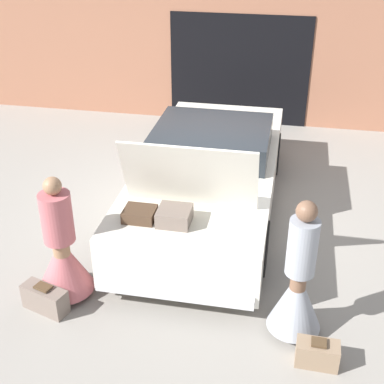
{
  "coord_description": "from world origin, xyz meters",
  "views": [
    {
      "loc": [
        1.1,
        -6.89,
        4.19
      ],
      "look_at": [
        0.0,
        -1.27,
        0.99
      ],
      "focal_mm": 50.0,
      "sensor_mm": 36.0,
      "label": 1
    }
  ],
  "objects_px": {
    "suitcase_beside_left_person": "(45,299)",
    "car": "(209,175)",
    "person_right": "(297,288)",
    "person_left": "(62,255)",
    "suitcase_beside_right_person": "(317,354)"
  },
  "relations": [
    {
      "from": "suitcase_beside_left_person",
      "to": "car",
      "type": "bearing_deg",
      "value": 60.65
    },
    {
      "from": "car",
      "to": "person_right",
      "type": "relative_size",
      "value": 2.88
    },
    {
      "from": "person_right",
      "to": "suitcase_beside_left_person",
      "type": "xyz_separation_m",
      "value": [
        -2.8,
        -0.2,
        -0.43
      ]
    },
    {
      "from": "car",
      "to": "suitcase_beside_left_person",
      "type": "xyz_separation_m",
      "value": [
        -1.45,
        -2.58,
        -0.43
      ]
    },
    {
      "from": "person_left",
      "to": "person_right",
      "type": "bearing_deg",
      "value": 99.93
    },
    {
      "from": "person_left",
      "to": "suitcase_beside_left_person",
      "type": "relative_size",
      "value": 2.67
    },
    {
      "from": "person_right",
      "to": "suitcase_beside_right_person",
      "type": "height_order",
      "value": "person_right"
    },
    {
      "from": "suitcase_beside_right_person",
      "to": "person_right",
      "type": "bearing_deg",
      "value": 119.68
    },
    {
      "from": "car",
      "to": "suitcase_beside_right_person",
      "type": "bearing_deg",
      "value": -60.57
    },
    {
      "from": "person_right",
      "to": "suitcase_beside_right_person",
      "type": "relative_size",
      "value": 3.75
    },
    {
      "from": "person_right",
      "to": "suitcase_beside_right_person",
      "type": "xyz_separation_m",
      "value": [
        0.25,
        -0.44,
        -0.45
      ]
    },
    {
      "from": "suitcase_beside_left_person",
      "to": "suitcase_beside_right_person",
      "type": "relative_size",
      "value": 1.34
    },
    {
      "from": "suitcase_beside_left_person",
      "to": "suitcase_beside_right_person",
      "type": "xyz_separation_m",
      "value": [
        3.04,
        -0.24,
        -0.02
      ]
    },
    {
      "from": "person_left",
      "to": "person_right",
      "type": "relative_size",
      "value": 0.95
    },
    {
      "from": "person_left",
      "to": "car",
      "type": "bearing_deg",
      "value": 162.02
    }
  ]
}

